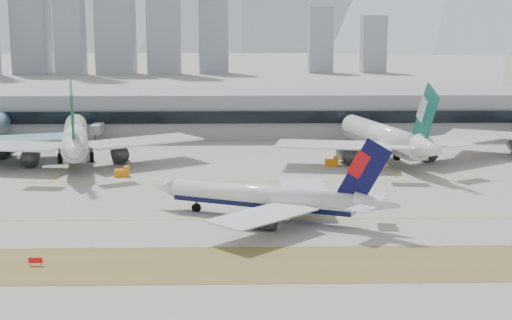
{
  "coord_description": "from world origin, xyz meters",
  "views": [
    {
      "loc": [
        -3.27,
        -139.05,
        36.32
      ],
      "look_at": [
        0.23,
        18.0,
        7.5
      ],
      "focal_mm": 50.0,
      "sensor_mm": 36.0,
      "label": 1
    }
  ],
  "objects_px": {
    "widebody_eva": "(75,139)",
    "terminal": "(249,111)",
    "taxiing_airliner": "(270,198)",
    "widebody_cathay": "(385,139)"
  },
  "relations": [
    {
      "from": "taxiing_airliner",
      "to": "terminal",
      "type": "distance_m",
      "value": 119.9
    },
    {
      "from": "taxiing_airliner",
      "to": "widebody_eva",
      "type": "bearing_deg",
      "value": -26.14
    },
    {
      "from": "widebody_eva",
      "to": "terminal",
      "type": "distance_m",
      "value": 76.86
    },
    {
      "from": "widebody_eva",
      "to": "terminal",
      "type": "relative_size",
      "value": 0.24
    },
    {
      "from": "widebody_cathay",
      "to": "widebody_eva",
      "type": "bearing_deg",
      "value": 78.54
    },
    {
      "from": "taxiing_airliner",
      "to": "terminal",
      "type": "relative_size",
      "value": 0.17
    },
    {
      "from": "widebody_eva",
      "to": "terminal",
      "type": "height_order",
      "value": "widebody_eva"
    },
    {
      "from": "taxiing_airliner",
      "to": "terminal",
      "type": "bearing_deg",
      "value": -65.24
    },
    {
      "from": "widebody_eva",
      "to": "terminal",
      "type": "xyz_separation_m",
      "value": [
        48.71,
        59.45,
        0.87
      ]
    },
    {
      "from": "taxiing_airliner",
      "to": "widebody_eva",
      "type": "height_order",
      "value": "widebody_eva"
    }
  ]
}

